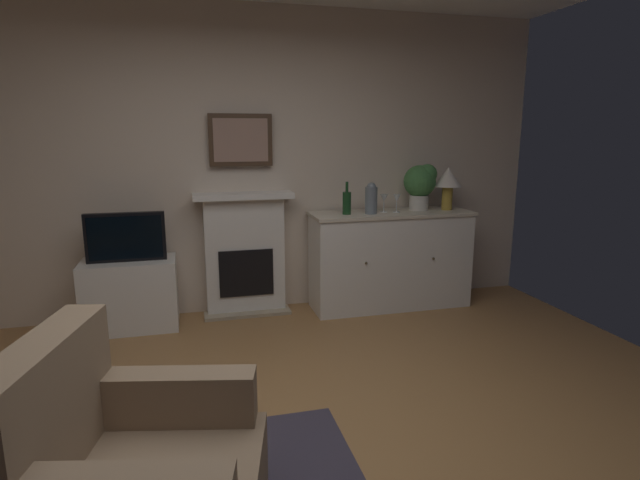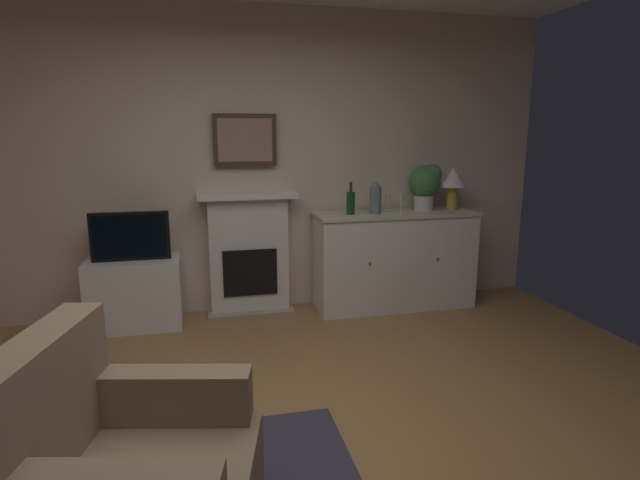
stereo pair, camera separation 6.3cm
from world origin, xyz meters
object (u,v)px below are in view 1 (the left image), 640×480
object	(u,v)px
wine_bottle	(347,202)
armchair	(130,480)
vase_decorative	(371,198)
framed_picture	(241,140)
potted_plant_small	(421,183)
sideboard_cabinet	(390,259)
fireplace_unit	(245,254)
tv_cabinet	(131,295)
wine_glass_center	(397,199)
tv_set	(126,237)
wine_glass_left	(384,199)
table_lamp	(448,180)

from	to	relation	value
wine_bottle	armchair	world-z (taller)	wine_bottle
vase_decorative	framed_picture	bearing A→B (deg)	166.27
framed_picture	wine_bottle	world-z (taller)	framed_picture
wine_bottle	vase_decorative	distance (m)	0.22
potted_plant_small	armchair	world-z (taller)	potted_plant_small
sideboard_cabinet	armchair	distance (m)	3.29
fireplace_unit	sideboard_cabinet	xyz separation A→B (m)	(1.34, -0.18, -0.10)
wine_bottle	tv_cabinet	size ratio (longest dim) A/B	0.39
armchair	vase_decorative	bearing A→B (deg)	53.71
fireplace_unit	wine_glass_center	size ratio (longest dim) A/B	6.67
vase_decorative	potted_plant_small	size ratio (longest dim) A/B	0.65
tv_set	sideboard_cabinet	bearing A→B (deg)	0.20
wine_bottle	wine_glass_left	size ratio (longest dim) A/B	1.76
wine_glass_left	wine_glass_center	size ratio (longest dim) A/B	1.00
framed_picture	wine_glass_left	world-z (taller)	framed_picture
vase_decorative	armchair	world-z (taller)	vase_decorative
sideboard_cabinet	vase_decorative	distance (m)	0.63
wine_glass_center	potted_plant_small	xyz separation A→B (m)	(0.27, 0.07, 0.13)
framed_picture	tv_cabinet	xyz separation A→B (m)	(-0.97, -0.21, -1.26)
fireplace_unit	wine_bottle	world-z (taller)	wine_bottle
table_lamp	vase_decorative	world-z (taller)	table_lamp
tv_cabinet	armchair	size ratio (longest dim) A/B	0.78
table_lamp	potted_plant_small	size ratio (longest dim) A/B	0.93
fireplace_unit	vase_decorative	distance (m)	1.24
framed_picture	armchair	distance (m)	3.11
fireplace_unit	framed_picture	bearing A→B (deg)	90.00
wine_glass_center	armchair	size ratio (longest dim) A/B	0.17
vase_decorative	tv_cabinet	size ratio (longest dim) A/B	0.38
wine_glass_center	vase_decorative	distance (m)	0.26
sideboard_cabinet	wine_glass_center	bearing A→B (deg)	-34.94
sideboard_cabinet	table_lamp	world-z (taller)	table_lamp
framed_picture	wine_bottle	distance (m)	1.08
tv_cabinet	tv_set	size ratio (longest dim) A/B	1.21
wine_bottle	tv_set	distance (m)	1.88
tv_set	armchair	size ratio (longest dim) A/B	0.65
sideboard_cabinet	potted_plant_small	world-z (taller)	potted_plant_small
fireplace_unit	armchair	bearing A→B (deg)	-104.90
potted_plant_small	armchair	size ratio (longest dim) A/B	0.45
wine_glass_left	armchair	size ratio (longest dim) A/B	0.17
sideboard_cabinet	wine_glass_center	size ratio (longest dim) A/B	9.10
fireplace_unit	framed_picture	world-z (taller)	framed_picture
fireplace_unit	wine_glass_left	distance (m)	1.36
vase_decorative	potted_plant_small	distance (m)	0.55
table_lamp	vase_decorative	bearing A→B (deg)	-176.33
potted_plant_small	vase_decorative	bearing A→B (deg)	-169.69
wine_glass_center	sideboard_cabinet	bearing A→B (deg)	145.06
table_lamp	tv_set	size ratio (longest dim) A/B	0.65
wine_glass_center	armchair	bearing A→B (deg)	-129.64
potted_plant_small	fireplace_unit	bearing A→B (deg)	175.40
table_lamp	armchair	size ratio (longest dim) A/B	0.42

